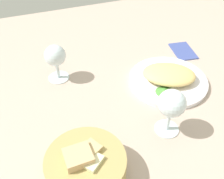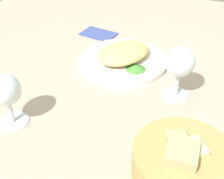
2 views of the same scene
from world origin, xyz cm
name	(u,v)px [view 1 (image 1 of 2)]	position (x,y,z in cm)	size (l,w,h in cm)	color
ground_plane	(146,109)	(0.00, 0.00, -1.00)	(140.00, 140.00, 2.00)	#B59E8E
plate	(168,81)	(-10.77, -7.35, 0.70)	(23.91, 23.91, 1.40)	white
omelette	(169,74)	(-10.77, -7.35, 3.20)	(15.81, 10.97, 3.61)	#E6C574
lettuce_garnish	(165,91)	(-6.80, -2.51, 1.94)	(5.17, 5.17, 1.09)	#488B38
bread_basket	(86,166)	(21.33, 14.46, 3.41)	(17.05, 17.05, 8.21)	tan
wine_glass_near	(55,58)	(20.32, -21.17, 7.69)	(6.54, 6.54, 11.70)	silver
wine_glass_far	(172,105)	(-1.37, 8.98, 8.62)	(6.81, 6.81, 12.72)	silver
folded_napkin	(183,51)	(-24.44, -20.71, 0.40)	(11.00, 7.00, 0.80)	#3E4D94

